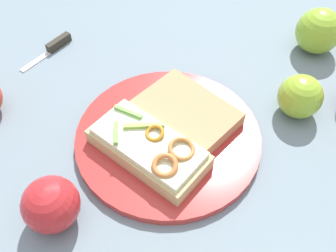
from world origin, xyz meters
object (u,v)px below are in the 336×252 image
object	(u,v)px
sandwich	(149,147)
bread_slice_side	(186,112)
knife	(54,47)
apple_3	(300,96)
plate	(168,137)
apple_5	(319,31)
apple_1	(51,204)

from	to	relation	value
sandwich	bread_slice_side	distance (m)	0.09
bread_slice_side	knife	distance (m)	0.30
sandwich	bread_slice_side	size ratio (longest dim) A/B	1.30
sandwich	knife	xyz separation A→B (m)	(0.24, -0.20, -0.02)
sandwich	knife	bearing A→B (deg)	-14.05
apple_3	knife	xyz separation A→B (m)	(0.45, -0.05, -0.03)
plate	sandwich	world-z (taller)	sandwich
plate	knife	bearing A→B (deg)	-30.56
apple_3	apple_5	world-z (taller)	apple_5
plate	knife	xyz separation A→B (m)	(0.26, -0.15, -0.00)
plate	sandwich	distance (m)	0.05
bread_slice_side	apple_3	world-z (taller)	apple_3
apple_5	sandwich	bearing A→B (deg)	54.64
plate	apple_3	distance (m)	0.22
sandwich	knife	world-z (taller)	sandwich
plate	bread_slice_side	distance (m)	0.05
apple_1	knife	distance (m)	0.35
apple_1	bread_slice_side	bearing A→B (deg)	-122.28
apple_3	sandwich	bearing A→B (deg)	36.62
knife	apple_1	bearing A→B (deg)	48.71
sandwich	apple_5	world-z (taller)	apple_5
bread_slice_side	apple_1	size ratio (longest dim) A/B	2.01
apple_1	sandwich	bearing A→B (deg)	-127.44
bread_slice_side	apple_1	xyz separation A→B (m)	(0.13, 0.20, 0.01)
apple_1	apple_3	world-z (taller)	apple_1
plate	apple_5	bearing A→B (deg)	-126.99
apple_1	apple_5	xyz separation A→B (m)	(-0.32, -0.44, 0.00)
apple_5	bread_slice_side	bearing A→B (deg)	51.21
apple_1	apple_5	size ratio (longest dim) A/B	0.89
plate	bread_slice_side	world-z (taller)	bread_slice_side
plate	sandwich	size ratio (longest dim) A/B	1.47
bread_slice_side	apple_1	world-z (taller)	apple_1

